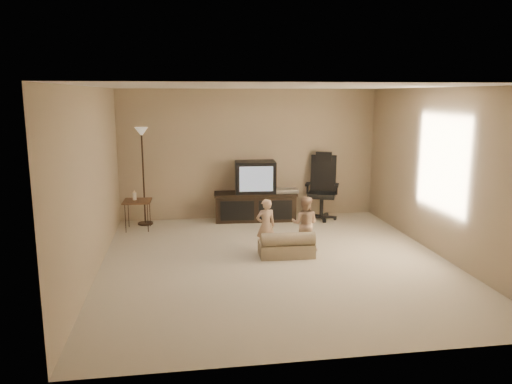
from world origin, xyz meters
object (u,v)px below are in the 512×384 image
at_px(child_sofa, 287,246).
at_px(toddler_right, 305,224).
at_px(tv_stand, 256,196).
at_px(office_chair, 322,195).
at_px(toddler_left, 266,226).
at_px(floor_lamp, 142,154).
at_px(side_table, 137,201).

bearing_deg(child_sofa, toddler_right, 37.86).
relative_size(tv_stand, toddler_right, 1.88).
distance_m(office_chair, toddler_left, 2.43).
height_order(office_chair, toddler_right, office_chair).
bearing_deg(toddler_left, child_sofa, 130.46).
height_order(office_chair, child_sofa, office_chair).
relative_size(floor_lamp, child_sofa, 2.17).
distance_m(child_sofa, toddler_left, 0.45).
distance_m(office_chair, toddler_right, 2.12).
relative_size(tv_stand, floor_lamp, 0.90).
relative_size(office_chair, toddler_left, 1.53).
xyz_separation_m(floor_lamp, toddler_left, (1.94, -2.03, -0.90)).
relative_size(office_chair, side_table, 1.79).
bearing_deg(toddler_left, floor_lamp, -55.81).
xyz_separation_m(office_chair, toddler_left, (-1.45, -1.95, -0.04)).
bearing_deg(floor_lamp, office_chair, -1.30).
bearing_deg(toddler_right, floor_lamp, -15.93).
relative_size(tv_stand, toddler_left, 1.92).
xyz_separation_m(tv_stand, child_sofa, (0.12, -2.29, -0.31)).
bearing_deg(child_sofa, toddler_left, 142.32).
height_order(tv_stand, floor_lamp, floor_lamp).
bearing_deg(side_table, toddler_left, -39.28).
height_order(side_table, toddler_right, toddler_right).
xyz_separation_m(toddler_left, toddler_right, (0.61, 0.00, 0.01)).
height_order(office_chair, toddler_left, office_chair).
height_order(side_table, toddler_left, toddler_left).
distance_m(side_table, child_sofa, 3.03).
xyz_separation_m(tv_stand, side_table, (-2.20, -0.38, 0.04)).
bearing_deg(tv_stand, toddler_right, -73.43).
bearing_deg(office_chair, side_table, -154.21).
relative_size(side_table, toddler_right, 0.84).
bearing_deg(side_table, child_sofa, -39.36).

